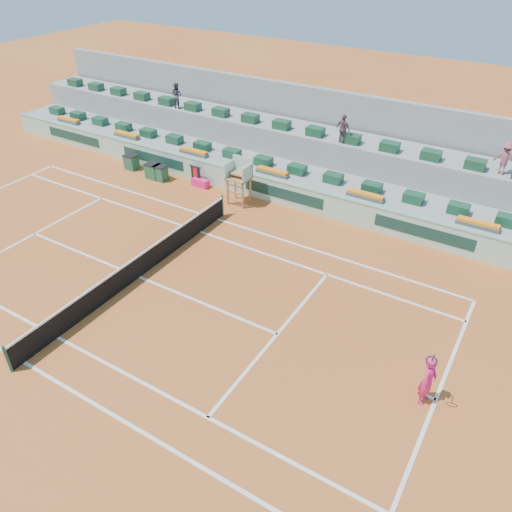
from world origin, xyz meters
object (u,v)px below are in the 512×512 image
at_px(umpire_chair, 240,175).
at_px(tennis_player, 428,380).
at_px(drink_cooler_a, 161,173).
at_px(player_bag, 200,183).

height_order(umpire_chair, tennis_player, umpire_chair).
height_order(drink_cooler_a, tennis_player, tennis_player).
height_order(player_bag, umpire_chair, umpire_chair).
distance_m(drink_cooler_a, tennis_player, 18.38).
distance_m(player_bag, tennis_player, 16.54).
xyz_separation_m(player_bag, umpire_chair, (2.83, -0.43, 1.33)).
height_order(player_bag, tennis_player, tennis_player).
distance_m(player_bag, umpire_chair, 3.16).
distance_m(player_bag, drink_cooler_a, 2.40).
bearing_deg(tennis_player, player_bag, 150.46).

